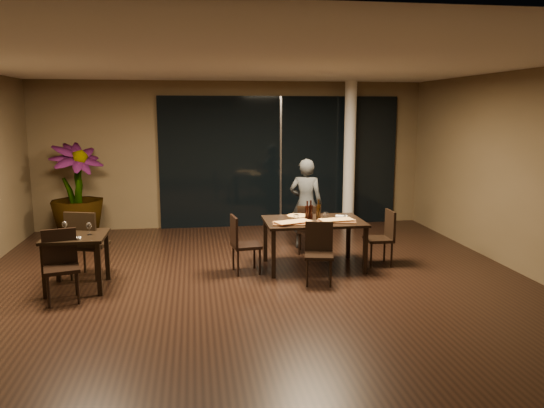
{
  "coord_description": "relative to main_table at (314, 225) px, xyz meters",
  "views": [
    {
      "loc": [
        -0.8,
        -6.97,
        2.4
      ],
      "look_at": [
        0.33,
        0.62,
        1.05
      ],
      "focal_mm": 35.0,
      "sensor_mm": 36.0,
      "label": 1
    }
  ],
  "objects": [
    {
      "name": "chair_side_far",
      "position": [
        -3.36,
        -0.08,
        -0.12
      ],
      "size": [
        0.58,
        0.58,
        1.0
      ],
      "rotation": [
        0.0,
        0.0,
        2.83
      ],
      "color": "black",
      "rests_on": "ground"
    },
    {
      "name": "column",
      "position": [
        1.4,
        2.85,
        0.82
      ],
      "size": [
        0.24,
        0.24,
        3.0
      ],
      "primitive_type": "cylinder",
      "color": "silver",
      "rests_on": "ground"
    },
    {
      "name": "wall_right",
      "position": [
        3.05,
        -0.8,
        0.82
      ],
      "size": [
        0.1,
        8.0,
        3.0
      ],
      "primitive_type": "cube",
      "color": "brown",
      "rests_on": "ground"
    },
    {
      "name": "wall_front",
      "position": [
        -1.0,
        -4.85,
        0.82
      ],
      "size": [
        8.0,
        0.1,
        3.0
      ],
      "primitive_type": "cube",
      "color": "brown",
      "rests_on": "ground"
    },
    {
      "name": "main_table",
      "position": [
        0.0,
        0.0,
        0.0
      ],
      "size": [
        1.5,
        1.0,
        0.75
      ],
      "color": "black",
      "rests_on": "ground"
    },
    {
      "name": "round_pizza",
      "position": [
        -0.18,
        0.31,
        0.08
      ],
      "size": [
        0.34,
        0.34,
        0.01
      ],
      "primitive_type": "cylinder",
      "color": "#AE3A13",
      "rests_on": "main_table"
    },
    {
      "name": "pizza_board_right",
      "position": [
        0.32,
        -0.16,
        0.08
      ],
      "size": [
        0.65,
        0.45,
        0.01
      ],
      "primitive_type": "cube",
      "rotation": [
        0.0,
        0.0,
        -0.29
      ],
      "color": "#432715",
      "rests_on": "main_table"
    },
    {
      "name": "oblong_pizza_left",
      "position": [
        -0.36,
        -0.22,
        0.1
      ],
      "size": [
        0.56,
        0.4,
        0.02
      ],
      "primitive_type": null,
      "rotation": [
        0.0,
        0.0,
        0.35
      ],
      "color": "maroon",
      "rests_on": "pizza_board_left"
    },
    {
      "name": "chair_main_near",
      "position": [
        -0.08,
        -0.7,
        -0.2
      ],
      "size": [
        0.47,
        0.47,
        0.85
      ],
      "rotation": [
        0.0,
        0.0,
        -0.22
      ],
      "color": "black",
      "rests_on": "ground"
    },
    {
      "name": "chair_side_near",
      "position": [
        -3.51,
        -0.92,
        -0.17
      ],
      "size": [
        0.52,
        0.52,
        0.91
      ],
      "rotation": [
        0.0,
        0.0,
        0.27
      ],
      "color": "black",
      "rests_on": "ground"
    },
    {
      "name": "wine_glass_a",
      "position": [
        -3.56,
        -0.38,
        0.16
      ],
      "size": [
        0.07,
        0.07,
        0.16
      ],
      "primitive_type": null,
      "color": "white",
      "rests_on": "side_table"
    },
    {
      "name": "side_table",
      "position": [
        -3.4,
        -0.5,
        -0.05
      ],
      "size": [
        0.8,
        0.8,
        0.75
      ],
      "color": "black",
      "rests_on": "ground"
    },
    {
      "name": "ceiling",
      "position": [
        -1.0,
        -0.8,
        2.34
      ],
      "size": [
        8.0,
        8.0,
        0.04
      ],
      "primitive_type": "cube",
      "color": "silver",
      "rests_on": "wall_back"
    },
    {
      "name": "diner",
      "position": [
        0.13,
        1.2,
        0.12
      ],
      "size": [
        0.63,
        0.52,
        1.59
      ],
      "primitive_type": "imported",
      "rotation": [
        0.0,
        0.0,
        2.79
      ],
      "color": "#2B2E30",
      "rests_on": "ground"
    },
    {
      "name": "bottle_b",
      "position": [
        0.08,
        0.04,
        0.23
      ],
      "size": [
        0.07,
        0.07,
        0.31
      ],
      "primitive_type": null,
      "color": "black",
      "rests_on": "main_table"
    },
    {
      "name": "oblong_pizza_right",
      "position": [
        0.32,
        -0.16,
        0.1
      ],
      "size": [
        0.51,
        0.28,
        0.02
      ],
      "primitive_type": null,
      "rotation": [
        0.0,
        0.0,
        0.12
      ],
      "color": "maroon",
      "rests_on": "pizza_board_right"
    },
    {
      "name": "pizza_board_left",
      "position": [
        -0.36,
        -0.22,
        0.08
      ],
      "size": [
        0.64,
        0.37,
        0.01
      ],
      "primitive_type": "cube",
      "rotation": [
        0.0,
        0.0,
        -0.11
      ],
      "color": "#4D2E18",
      "rests_on": "main_table"
    },
    {
      "name": "potted_plant",
      "position": [
        -4.01,
        2.6,
        0.23
      ],
      "size": [
        1.38,
        1.38,
        1.8
      ],
      "primitive_type": "imported",
      "rotation": [
        0.0,
        0.0,
        0.66
      ],
      "color": "#204617",
      "rests_on": "ground"
    },
    {
      "name": "wall_back",
      "position": [
        -1.0,
        3.25,
        0.82
      ],
      "size": [
        8.0,
        0.1,
        3.0
      ],
      "primitive_type": "cube",
      "color": "brown",
      "rests_on": "ground"
    },
    {
      "name": "side_napkin",
      "position": [
        -3.38,
        -0.72,
        0.08
      ],
      "size": [
        0.19,
        0.13,
        0.01
      ],
      "primitive_type": "cube",
      "rotation": [
        0.0,
        0.0,
        0.14
      ],
      "color": "white",
      "rests_on": "side_table"
    },
    {
      "name": "chair_main_right",
      "position": [
        1.12,
        -0.01,
        -0.19
      ],
      "size": [
        0.41,
        0.41,
        0.87
      ],
      "rotation": [
        0.0,
        0.0,
        -1.59
      ],
      "color": "black",
      "rests_on": "ground"
    },
    {
      "name": "tumbler_left",
      "position": [
        -0.27,
        0.05,
        0.12
      ],
      "size": [
        0.07,
        0.07,
        0.09
      ],
      "primitive_type": "cylinder",
      "color": "white",
      "rests_on": "main_table"
    },
    {
      "name": "chair_main_left",
      "position": [
        -1.13,
        -0.12,
        -0.19
      ],
      "size": [
        0.46,
        0.46,
        0.87
      ],
      "rotation": [
        0.0,
        0.0,
        1.71
      ],
      "color": "black",
      "rests_on": "ground"
    },
    {
      "name": "window_panel",
      "position": [
        0.0,
        3.16,
        0.67
      ],
      "size": [
        5.0,
        0.06,
        2.7
      ],
      "primitive_type": "cube",
      "color": "black",
      "rests_on": "ground"
    },
    {
      "name": "ground",
      "position": [
        -1.0,
        -0.8,
        -0.68
      ],
      "size": [
        8.0,
        8.0,
        0.0
      ],
      "primitive_type": "plane",
      "color": "black",
      "rests_on": "ground"
    },
    {
      "name": "chair_main_far",
      "position": [
        0.1,
        0.78,
        -0.2
      ],
      "size": [
        0.47,
        0.47,
        0.84
      ],
      "rotation": [
        0.0,
        0.0,
        2.9
      ],
      "color": "black",
      "rests_on": "ground"
    },
    {
      "name": "bottle_c",
      "position": [
        -0.02,
        0.11,
        0.22
      ],
      "size": [
        0.06,
        0.06,
        0.29
      ],
      "primitive_type": null,
      "color": "black",
      "rests_on": "main_table"
    },
    {
      "name": "wine_glass_b",
      "position": [
        -3.22,
        -0.51,
        0.16
      ],
      "size": [
        0.07,
        0.07,
        0.16
      ],
      "primitive_type": null,
      "color": "white",
      "rests_on": "side_table"
    },
    {
      "name": "napkin_far",
      "position": [
        0.49,
        0.19,
        0.08
      ],
      "size": [
        0.21,
        0.16,
        0.01
      ],
      "primitive_type": "cube",
      "rotation": [
        0.0,
        0.0,
        -0.42
      ],
      "color": "white",
      "rests_on": "main_table"
    },
    {
      "name": "tumbler_right",
      "position": [
        0.23,
        0.14,
        0.12
      ],
      "size": [
        0.08,
        0.08,
        0.09
      ],
      "primitive_type": "cylinder",
      "color": "white",
      "rests_on": "main_table"
    },
    {
      "name": "bottle_a",
      "position": [
        -0.09,
        0.06,
        0.22
      ],
      "size": [
        0.06,
        0.06,
        0.29
      ],
      "primitive_type": null,
      "color": "black",
      "rests_on": "main_table"
    },
    {
      "name": "napkin_near",
      "position": [
        0.51,
        -0.13,
        0.08
      ],
      "size": [
        0.2,
        0.15,
        0.01
      ],
      "primitive_type": "cube",
      "rotation": [
        0.0,
        0.0,
        0.28
      ],
      "color": "white",
      "rests_on": "main_table"
    }
  ]
}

